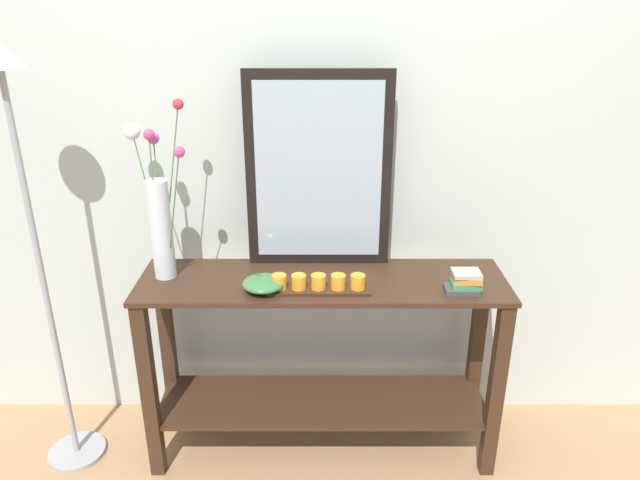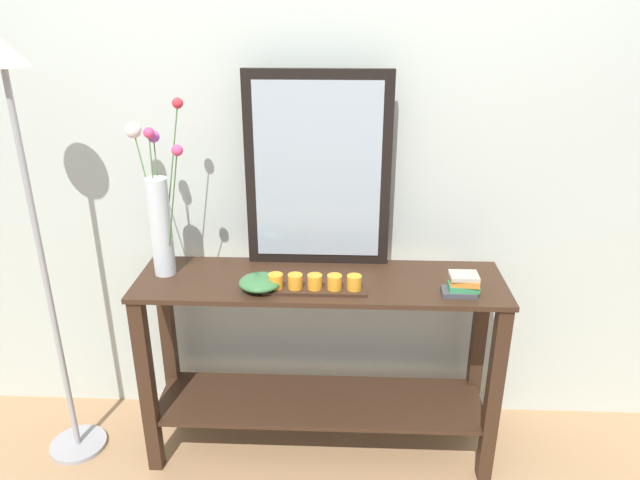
# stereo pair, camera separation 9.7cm
# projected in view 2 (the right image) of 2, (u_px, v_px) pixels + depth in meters

# --- Properties ---
(ground_plane) EXTENTS (7.00, 6.00, 0.02)m
(ground_plane) POSITION_uv_depth(u_px,v_px,m) (320.00, 446.00, 2.64)
(ground_plane) COLOR #A87F56
(wall_back) EXTENTS (6.40, 0.08, 2.70)m
(wall_back) POSITION_uv_depth(u_px,v_px,m) (323.00, 129.00, 2.42)
(wall_back) COLOR beige
(wall_back) RESTS_ON ground
(console_table) EXTENTS (1.45, 0.40, 0.82)m
(console_table) POSITION_uv_depth(u_px,v_px,m) (320.00, 348.00, 2.45)
(console_table) COLOR #382316
(console_table) RESTS_ON ground
(mirror_leaning) EXTENTS (0.58, 0.03, 0.79)m
(mirror_leaning) POSITION_uv_depth(u_px,v_px,m) (318.00, 171.00, 2.33)
(mirror_leaning) COLOR black
(mirror_leaning) RESTS_ON console_table
(tall_vase_left) EXTENTS (0.27, 0.24, 0.69)m
(tall_vase_left) POSITION_uv_depth(u_px,v_px,m) (159.00, 212.00, 2.29)
(tall_vase_left) COLOR silver
(tall_vase_left) RESTS_ON console_table
(candle_tray) EXTENTS (0.39, 0.09, 0.07)m
(candle_tray) POSITION_uv_depth(u_px,v_px,m) (315.00, 284.00, 2.22)
(candle_tray) COLOR #382316
(candle_tray) RESTS_ON console_table
(decorative_bowl) EXTENTS (0.16, 0.16, 0.05)m
(decorative_bowl) POSITION_uv_depth(u_px,v_px,m) (260.00, 282.00, 2.23)
(decorative_bowl) COLOR #38703D
(decorative_bowl) RESTS_ON console_table
(book_stack) EXTENTS (0.14, 0.09, 0.08)m
(book_stack) POSITION_uv_depth(u_px,v_px,m) (463.00, 285.00, 2.20)
(book_stack) COLOR #424247
(book_stack) RESTS_ON console_table
(floor_lamp) EXTENTS (0.24, 0.24, 1.73)m
(floor_lamp) POSITION_uv_depth(u_px,v_px,m) (29.00, 196.00, 2.18)
(floor_lamp) COLOR #9E9EA3
(floor_lamp) RESTS_ON ground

